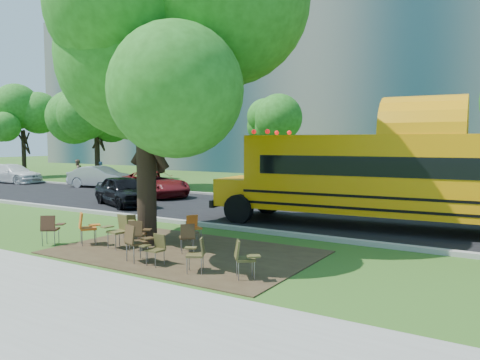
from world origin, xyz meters
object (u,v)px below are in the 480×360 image
Objects in this scene: chair_7 at (243,255)px; pedestrian_b at (77,171)px; chair_0 at (50,227)px; chair_11 at (188,235)px; chair_8 at (130,224)px; bg_car_silver at (101,177)px; chair_6 at (197,251)px; main_tree at (145,61)px; black_car at (124,191)px; bg_car_white at (13,174)px; bg_car_red at (154,184)px; chair_5 at (156,246)px; school_bus at (418,176)px; chair_9 at (137,223)px; chair_10 at (193,225)px; pedestrian_a at (101,172)px; chair_4 at (135,240)px; chair_3 at (118,228)px; chair_1 at (86,225)px; chair_2 at (138,232)px.

pedestrian_b is at bearing -160.36° from chair_7.
chair_11 is at bearing -15.51° from chair_0.
bg_car_silver is at bearing 89.06° from chair_8.
main_tree is at bearing 32.94° from chair_6.
black_car is 0.88× the size of bg_car_white.
chair_5 is at bearing -116.92° from bg_car_red.
chair_8 is at bearing -145.34° from school_bus.
pedestrian_b reaches higher than chair_9.
school_bus is 17.10× the size of chair_8.
bg_car_silver reaches higher than chair_10.
school_bus is at bearing -64.05° from black_car.
pedestrian_a is 1.71m from pedestrian_b.
chair_0 is at bearing 83.81° from chair_9.
pedestrian_a is (-17.24, 14.03, 0.19)m from chair_9.
bg_car_silver is at bearing -147.43° from pedestrian_a.
chair_4 is 24.86m from pedestrian_b.
chair_7 is 13.05m from black_car.
chair_8 is at bearing -50.16° from chair_3.
pedestrian_b is (-20.71, 14.53, 0.38)m from chair_5.
chair_5 is 0.45× the size of pedestrian_b.
chair_5 is 2.90m from chair_9.
chair_1 is at bearing -118.63° from black_car.
chair_7 is at bearing -38.78° from chair_2.
chair_4 is (-5.14, -8.00, -1.29)m from school_bus.
chair_5 is at bearing 168.37° from chair_3.
chair_10 is at bearing -98.06° from black_car.
chair_11 is 24.13m from pedestrian_a.
chair_11 is (1.63, -0.15, -4.81)m from main_tree.
school_bus is 13.10m from black_car.
black_car is at bearing -161.63° from chair_7.
chair_8 is 0.18× the size of bg_car_silver.
main_tree is 5.54m from chair_0.
chair_7 is 16.29m from bg_car_red.
school_bus is 3.12× the size of bg_car_silver.
chair_2 is 2.87m from chair_6.
chair_2 is 1.89m from chair_10.
chair_6 is 1.02× the size of chair_11.
bg_car_red is at bearing -42.73° from chair_3.
chair_10 is at bearing 114.69° from chair_4.
chair_0 is 1.02× the size of chair_7.
chair_9 is at bearing -121.50° from bg_car_white.
black_car is (-7.03, 6.37, 0.18)m from chair_2.
black_car is 16.57m from bg_car_white.
pedestrian_a is (-3.31, 3.03, 0.06)m from bg_car_silver.
pedestrian_b is at bearing 56.03° from bg_car_silver.
chair_9 reaches higher than chair_11.
chair_3 is 3.50m from chair_6.
chair_10 is 23.04m from pedestrian_b.
main_tree reaches higher than bg_car_silver.
chair_6 is (3.40, -0.82, -0.08)m from chair_3.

